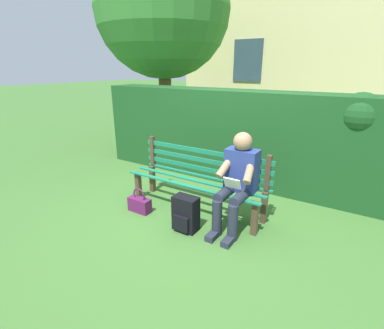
{
  "coord_description": "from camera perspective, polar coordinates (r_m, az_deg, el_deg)",
  "views": [
    {
      "loc": [
        -1.86,
        3.02,
        1.88
      ],
      "look_at": [
        0.0,
        0.1,
        0.69
      ],
      "focal_mm": 26.73,
      "sensor_mm": 36.0,
      "label": 1
    }
  ],
  "objects": [
    {
      "name": "ground",
      "position": [
        4.02,
        0.77,
        -8.94
      ],
      "size": [
        60.0,
        60.0,
        0.0
      ],
      "primitive_type": "plane",
      "color": "#3D6B2D"
    },
    {
      "name": "park_bench",
      "position": [
        3.89,
        1.43,
        -2.57
      ],
      "size": [
        1.96,
        0.48,
        0.88
      ],
      "color": "#4C3828",
      "rests_on": "ground"
    },
    {
      "name": "person_seated",
      "position": [
        3.41,
        9.01,
        -3.0
      ],
      "size": [
        0.44,
        0.73,
        1.17
      ],
      "color": "navy",
      "rests_on": "ground"
    },
    {
      "name": "hedge_backdrop",
      "position": [
        4.84,
        10.41,
        5.64
      ],
      "size": [
        5.41,
        0.69,
        1.58
      ],
      "color": "#19471E",
      "rests_on": "ground"
    },
    {
      "name": "tree",
      "position": [
        7.59,
        -6.32,
        27.81
      ],
      "size": [
        3.25,
        3.09,
        4.67
      ],
      "color": "brown",
      "rests_on": "ground"
    },
    {
      "name": "building_facade",
      "position": [
        10.42,
        28.34,
        26.76
      ],
      "size": [
        8.95,
        3.18,
        7.3
      ],
      "color": "beige",
      "rests_on": "ground"
    },
    {
      "name": "backpack",
      "position": [
        3.46,
        -1.28,
        -9.83
      ],
      "size": [
        0.3,
        0.25,
        0.43
      ],
      "color": "black",
      "rests_on": "ground"
    },
    {
      "name": "handbag",
      "position": [
        3.98,
        -10.41,
        -7.76
      ],
      "size": [
        0.32,
        0.14,
        0.34
      ],
      "color": "#59194C",
      "rests_on": "ground"
    }
  ]
}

